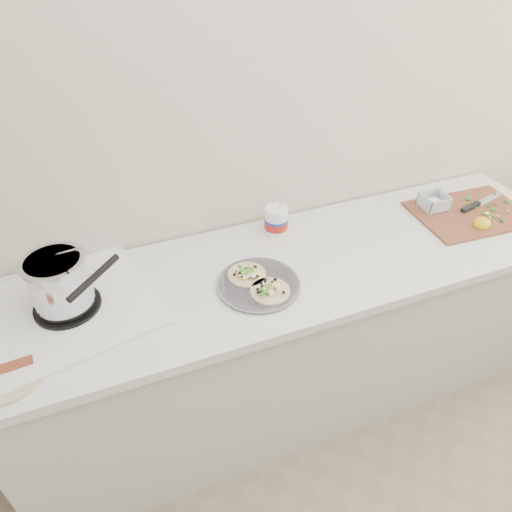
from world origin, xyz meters
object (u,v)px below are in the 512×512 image
object	(u,v)px
taco_plate	(258,282)
cutboard	(467,210)
bacon_plate	(4,371)
stove	(63,291)
tub	(277,219)

from	to	relation	value
taco_plate	cutboard	world-z (taller)	cutboard
bacon_plate	stove	bearing A→B (deg)	46.48
taco_plate	bacon_plate	world-z (taller)	taco_plate
stove	taco_plate	distance (m)	0.68
stove	tub	size ratio (longest dim) A/B	2.89
cutboard	bacon_plate	xyz separation A→B (m)	(-1.94, -0.20, -0.01)
stove	cutboard	world-z (taller)	stove
tub	bacon_plate	distance (m)	1.13
cutboard	bacon_plate	world-z (taller)	cutboard
tub	cutboard	xyz separation A→B (m)	(0.87, -0.18, -0.05)
taco_plate	cutboard	bearing A→B (deg)	6.15
taco_plate	bacon_plate	size ratio (longest dim) A/B	1.19
tub	cutboard	distance (m)	0.89
stove	taco_plate	world-z (taller)	stove
taco_plate	tub	size ratio (longest dim) A/B	1.39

